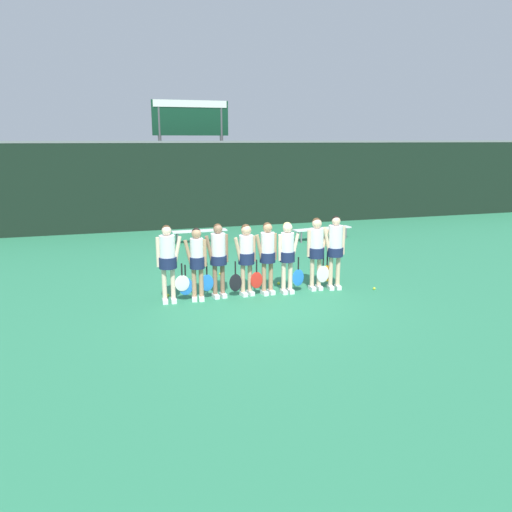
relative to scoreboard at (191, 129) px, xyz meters
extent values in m
plane|color=#2D7F56|center=(-0.43, -10.72, -3.82)|extent=(140.00, 140.00, 0.00)
cube|color=black|center=(-0.43, -1.71, -2.18)|extent=(60.00, 0.06, 3.30)
cube|color=slate|center=(-0.43, -1.71, -0.49)|extent=(60.00, 0.08, 0.08)
cylinder|color=#515156|center=(-1.28, 0.00, -1.33)|extent=(0.14, 0.14, 4.98)
cylinder|color=#515156|center=(1.28, 0.00, -1.33)|extent=(0.14, 0.14, 4.98)
cube|color=#0F3823|center=(0.00, 0.00, 0.46)|extent=(3.13, 0.12, 1.40)
cube|color=white|center=(0.00, -0.07, 1.02)|extent=(3.01, 0.02, 0.28)
cube|color=silver|center=(3.62, -5.32, -3.42)|extent=(2.20, 0.61, 0.04)
cylinder|color=slate|center=(4.49, -5.09, -3.63)|extent=(0.06, 0.06, 0.38)
cylinder|color=slate|center=(4.52, -5.34, -3.63)|extent=(0.06, 0.06, 0.38)
cylinder|color=slate|center=(2.72, -5.30, -3.63)|extent=(0.06, 0.06, 0.38)
cylinder|color=slate|center=(2.75, -5.55, -3.63)|extent=(0.06, 0.06, 0.38)
cube|color=silver|center=(-0.57, -4.58, -3.41)|extent=(1.86, 0.37, 0.04)
cylinder|color=slate|center=(0.19, -4.45, -3.63)|extent=(0.06, 0.06, 0.39)
cylinder|color=slate|center=(0.19, -4.71, -3.63)|extent=(0.06, 0.06, 0.39)
cylinder|color=slate|center=(-1.33, -4.46, -3.63)|extent=(0.06, 0.06, 0.39)
cylinder|color=slate|center=(-1.33, -4.72, -3.63)|extent=(0.06, 0.06, 0.39)
cylinder|color=beige|center=(-2.26, -10.67, -3.42)|extent=(0.10, 0.10, 0.80)
cylinder|color=beige|center=(-2.45, -10.66, -3.42)|extent=(0.10, 0.10, 0.80)
cube|color=white|center=(-2.26, -10.70, -3.78)|extent=(0.12, 0.24, 0.09)
cube|color=white|center=(-2.45, -10.69, -3.78)|extent=(0.12, 0.24, 0.09)
cylinder|color=#192347|center=(-2.35, -10.67, -2.93)|extent=(0.38, 0.38, 0.24)
cylinder|color=white|center=(-2.35, -10.67, -2.69)|extent=(0.33, 0.33, 0.67)
sphere|color=beige|center=(-2.35, -10.67, -2.25)|extent=(0.20, 0.20, 0.20)
sphere|color=#4C331E|center=(-2.35, -10.65, -2.22)|extent=(0.19, 0.19, 0.19)
cylinder|color=beige|center=(-2.15, -10.67, -2.70)|extent=(0.21, 0.08, 0.64)
cylinder|color=beige|center=(-2.55, -10.66, -2.70)|extent=(0.08, 0.08, 0.63)
cylinder|color=black|center=(-2.07, -10.69, -3.10)|extent=(0.03, 0.03, 0.26)
ellipsoid|color=silver|center=(-2.07, -10.69, -3.41)|extent=(0.31, 0.03, 0.36)
cylinder|color=tan|center=(-1.65, -10.70, -3.44)|extent=(0.10, 0.10, 0.76)
cylinder|color=tan|center=(-1.81, -10.68, -3.44)|extent=(0.10, 0.10, 0.76)
cube|color=white|center=(-1.66, -10.73, -3.78)|extent=(0.14, 0.25, 0.09)
cube|color=white|center=(-1.81, -10.71, -3.78)|extent=(0.14, 0.25, 0.09)
cylinder|color=#192347|center=(-1.73, -10.69, -2.97)|extent=(0.32, 0.32, 0.25)
cylinder|color=white|center=(-1.73, -10.69, -2.75)|extent=(0.28, 0.28, 0.62)
sphere|color=tan|center=(-1.73, -10.69, -2.34)|extent=(0.21, 0.21, 0.21)
sphere|color=black|center=(-1.73, -10.67, -2.31)|extent=(0.19, 0.19, 0.19)
cylinder|color=tan|center=(-1.91, -10.66, -2.77)|extent=(0.21, 0.10, 0.59)
cylinder|color=tan|center=(-1.56, -10.72, -2.77)|extent=(0.08, 0.08, 0.59)
cylinder|color=black|center=(-1.99, -10.67, -3.15)|extent=(0.03, 0.03, 0.29)
ellipsoid|color=blue|center=(-1.99, -10.67, -3.49)|extent=(0.32, 0.03, 0.39)
cylinder|color=#8C664C|center=(-1.16, -10.61, -3.43)|extent=(0.10, 0.10, 0.79)
cylinder|color=#8C664C|center=(-1.33, -10.63, -3.43)|extent=(0.10, 0.10, 0.79)
cube|color=white|center=(-1.16, -10.64, -3.78)|extent=(0.14, 0.25, 0.09)
cube|color=white|center=(-1.33, -10.66, -3.78)|extent=(0.14, 0.25, 0.09)
cylinder|color=#192347|center=(-1.25, -10.62, -2.96)|extent=(0.37, 0.37, 0.20)
cylinder|color=white|center=(-1.25, -10.62, -2.71)|extent=(0.32, 0.32, 0.66)
sphere|color=#8C664C|center=(-1.25, -10.62, -2.28)|extent=(0.20, 0.20, 0.20)
sphere|color=#4C331E|center=(-1.25, -10.60, -2.25)|extent=(0.18, 0.18, 0.18)
cylinder|color=#8C664C|center=(-1.44, -10.65, -2.72)|extent=(0.21, 0.10, 0.63)
cylinder|color=#8C664C|center=(-1.06, -10.60, -2.72)|extent=(0.08, 0.08, 0.62)
cylinder|color=black|center=(-1.52, -10.68, -3.12)|extent=(0.03, 0.03, 0.28)
ellipsoid|color=blue|center=(-1.52, -10.68, -3.45)|extent=(0.29, 0.03, 0.38)
cylinder|color=tan|center=(-0.53, -10.63, -3.44)|extent=(0.10, 0.10, 0.77)
cylinder|color=tan|center=(-0.70, -10.66, -3.44)|extent=(0.10, 0.10, 0.77)
cube|color=white|center=(-0.53, -10.66, -3.78)|extent=(0.15, 0.26, 0.09)
cube|color=white|center=(-0.70, -10.69, -3.78)|extent=(0.15, 0.26, 0.09)
cylinder|color=#192347|center=(-0.62, -10.65, -2.97)|extent=(0.36, 0.36, 0.25)
cylinder|color=white|center=(-0.62, -10.65, -2.75)|extent=(0.32, 0.32, 0.61)
sphere|color=tan|center=(-0.62, -10.65, -2.33)|extent=(0.23, 0.23, 0.23)
sphere|color=#4C331E|center=(-0.62, -10.63, -2.31)|extent=(0.21, 0.21, 0.21)
cylinder|color=tan|center=(-0.81, -10.68, -2.76)|extent=(0.20, 0.11, 0.58)
cylinder|color=tan|center=(-0.43, -10.61, -2.76)|extent=(0.08, 0.08, 0.58)
cylinder|color=black|center=(-0.89, -10.71, -3.15)|extent=(0.03, 0.03, 0.29)
ellipsoid|color=black|center=(-0.89, -10.71, -3.49)|extent=(0.28, 0.03, 0.40)
cylinder|color=tan|center=(-0.06, -10.70, -3.43)|extent=(0.10, 0.10, 0.78)
cylinder|color=tan|center=(-0.23, -10.71, -3.43)|extent=(0.10, 0.10, 0.78)
cube|color=white|center=(-0.05, -10.73, -3.78)|extent=(0.14, 0.25, 0.09)
cube|color=white|center=(-0.22, -10.74, -3.78)|extent=(0.14, 0.25, 0.09)
cylinder|color=#192347|center=(-0.14, -10.71, -2.96)|extent=(0.35, 0.35, 0.23)
cylinder|color=white|center=(-0.14, -10.71, -2.72)|extent=(0.31, 0.31, 0.64)
sphere|color=tan|center=(-0.14, -10.71, -2.30)|extent=(0.21, 0.21, 0.21)
sphere|color=#4C331E|center=(-0.14, -10.69, -2.27)|extent=(0.19, 0.19, 0.19)
cylinder|color=tan|center=(-0.33, -10.73, -2.73)|extent=(0.21, 0.10, 0.61)
cylinder|color=tan|center=(0.04, -10.68, -2.73)|extent=(0.08, 0.08, 0.61)
cylinder|color=black|center=(-0.41, -10.76, -3.13)|extent=(0.03, 0.03, 0.28)
ellipsoid|color=red|center=(-0.41, -10.76, -3.46)|extent=(0.28, 0.03, 0.38)
cylinder|color=beige|center=(0.39, -10.76, -3.43)|extent=(0.10, 0.10, 0.78)
cylinder|color=beige|center=(0.23, -10.76, -3.43)|extent=(0.10, 0.10, 0.78)
cube|color=white|center=(0.39, -10.79, -3.78)|extent=(0.11, 0.24, 0.09)
cube|color=white|center=(0.23, -10.79, -3.78)|extent=(0.11, 0.24, 0.09)
cylinder|color=#192347|center=(0.31, -10.76, -2.96)|extent=(0.34, 0.34, 0.23)
cylinder|color=white|center=(0.31, -10.76, -2.73)|extent=(0.30, 0.30, 0.63)
sphere|color=beige|center=(0.31, -10.76, -2.31)|extent=(0.22, 0.22, 0.22)
sphere|color=#D8B772|center=(0.31, -10.74, -2.28)|extent=(0.20, 0.20, 0.20)
cylinder|color=beige|center=(0.50, -10.76, -2.75)|extent=(0.20, 0.08, 0.60)
cylinder|color=beige|center=(0.13, -10.76, -2.75)|extent=(0.08, 0.08, 0.60)
cylinder|color=black|center=(0.58, -10.78, -3.14)|extent=(0.03, 0.03, 0.29)
ellipsoid|color=blue|center=(0.58, -10.78, -3.48)|extent=(0.28, 0.03, 0.39)
cylinder|color=beige|center=(1.13, -10.69, -3.42)|extent=(0.10, 0.10, 0.80)
cylinder|color=beige|center=(0.96, -10.69, -3.42)|extent=(0.10, 0.10, 0.80)
cube|color=white|center=(1.13, -10.72, -3.78)|extent=(0.11, 0.24, 0.09)
cube|color=white|center=(0.96, -10.72, -3.78)|extent=(0.11, 0.24, 0.09)
cylinder|color=#192347|center=(1.04, -10.69, -2.94)|extent=(0.37, 0.37, 0.24)
cylinder|color=white|center=(1.04, -10.69, -2.69)|extent=(0.32, 0.32, 0.65)
sphere|color=beige|center=(1.04, -10.69, -2.26)|extent=(0.22, 0.22, 0.22)
sphere|color=#4C331E|center=(1.04, -10.67, -2.23)|extent=(0.20, 0.20, 0.20)
cylinder|color=beige|center=(1.24, -10.69, -2.71)|extent=(0.20, 0.08, 0.62)
cylinder|color=beige|center=(0.85, -10.69, -2.71)|extent=(0.08, 0.08, 0.62)
cylinder|color=black|center=(1.32, -10.71, -3.11)|extent=(0.03, 0.03, 0.29)
ellipsoid|color=orange|center=(1.32, -10.71, -3.45)|extent=(0.29, 0.03, 0.39)
cylinder|color=beige|center=(1.57, -10.78, -3.41)|extent=(0.10, 0.10, 0.82)
cylinder|color=beige|center=(1.40, -10.76, -3.41)|extent=(0.10, 0.10, 0.82)
cube|color=white|center=(1.57, -10.81, -3.78)|extent=(0.14, 0.25, 0.09)
cube|color=white|center=(1.39, -10.79, -3.78)|extent=(0.14, 0.25, 0.09)
cylinder|color=#192347|center=(1.49, -10.77, -2.93)|extent=(0.37, 0.37, 0.21)
cylinder|color=white|center=(1.49, -10.77, -2.66)|extent=(0.33, 0.33, 0.69)
sphere|color=beige|center=(1.49, -10.77, -2.21)|extent=(0.20, 0.20, 0.20)
sphere|color=black|center=(1.49, -10.75, -2.19)|extent=(0.18, 0.18, 0.18)
cylinder|color=beige|center=(1.28, -10.75, -2.67)|extent=(0.22, 0.10, 0.66)
cylinder|color=beige|center=(1.68, -10.79, -2.67)|extent=(0.08, 0.08, 0.66)
cylinder|color=black|center=(1.20, -10.76, -3.10)|extent=(0.03, 0.03, 0.29)
ellipsoid|color=silver|center=(1.20, -10.76, -3.45)|extent=(0.31, 0.03, 0.40)
sphere|color=#CCE033|center=(-0.96, -9.03, -3.79)|extent=(0.07, 0.07, 0.07)
sphere|color=#CCE033|center=(-2.34, -10.26, -3.79)|extent=(0.07, 0.07, 0.07)
sphere|color=#CCE033|center=(0.35, -10.08, -3.79)|extent=(0.07, 0.07, 0.07)
sphere|color=#CCE033|center=(2.36, -11.12, -3.79)|extent=(0.06, 0.06, 0.06)
sphere|color=#CCE033|center=(-0.81, -8.82, -3.79)|extent=(0.07, 0.07, 0.07)
camera|label=1|loc=(-3.51, -21.03, -0.38)|focal=35.00mm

